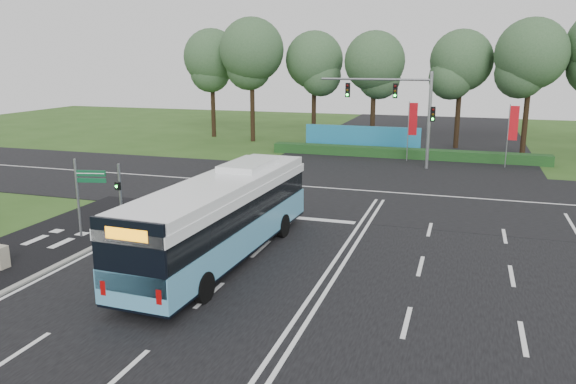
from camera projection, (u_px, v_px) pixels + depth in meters
name	position (u px, v px, depth m)	size (l,w,h in m)	color
ground	(337.00, 258.00, 22.70)	(120.00, 120.00, 0.00)	#2C4E1A
road_main	(337.00, 258.00, 22.70)	(20.00, 120.00, 0.04)	black
road_cross	(382.00, 192.00, 33.82)	(120.00, 14.00, 0.05)	black
bike_path	(31.00, 250.00, 23.62)	(5.00, 18.00, 0.06)	black
kerb_strip	(79.00, 255.00, 22.91)	(0.25, 18.00, 0.12)	gray
city_bus	(223.00, 217.00, 22.13)	(3.06, 12.49, 3.56)	#539CC1
pedestrian_signal	(120.00, 195.00, 25.91)	(0.30, 0.41, 3.18)	gray
street_sign	(84.00, 188.00, 24.76)	(1.38, 0.39, 3.60)	gray
utility_cabinet	(0.00, 258.00, 21.41)	(0.55, 0.46, 0.92)	#A89F87
banner_flag_mid	(412.00, 123.00, 43.41)	(0.69, 0.13, 4.67)	gray
banner_flag_right	(512.00, 127.00, 40.69)	(0.69, 0.08, 4.66)	gray
traffic_light_gantry	(405.00, 104.00, 40.56)	(8.41, 0.28, 7.00)	gray
hedge	(405.00, 153.00, 45.31)	(22.00, 1.20, 0.80)	#163C18
blue_hoarding	(362.00, 139.00, 48.65)	(10.00, 0.30, 2.20)	teal
eucalyptus_row	(416.00, 56.00, 49.07)	(46.79, 8.18, 11.93)	black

